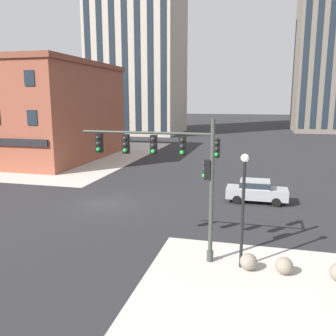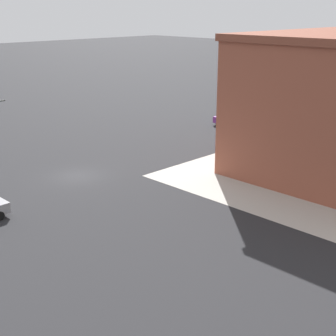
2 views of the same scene
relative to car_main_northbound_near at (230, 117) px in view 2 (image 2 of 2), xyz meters
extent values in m
plane|color=#262628|center=(25.29, 3.27, -0.92)|extent=(320.00, 320.00, 0.00)
cube|color=#7A3389|center=(-0.05, 0.00, -0.22)|extent=(4.46, 1.92, 0.76)
cube|color=#7A3389|center=(0.10, 0.00, 0.46)|extent=(2.17, 1.57, 0.60)
cube|color=#232D38|center=(0.10, 0.00, 0.46)|extent=(2.26, 1.61, 0.40)
cylinder|color=black|center=(-1.45, -0.78, -0.60)|extent=(0.65, 0.24, 0.64)
cylinder|color=black|center=(-1.38, 0.89, -0.60)|extent=(0.65, 0.24, 0.64)
cylinder|color=black|center=(1.28, -0.88, -0.60)|extent=(0.65, 0.24, 0.64)
cylinder|color=black|center=(1.34, 0.79, -0.60)|extent=(0.65, 0.24, 0.64)
cylinder|color=black|center=(34.51, 7.35, -0.60)|extent=(0.64, 0.22, 0.64)
cube|color=red|center=(7.51, 7.02, -0.22)|extent=(4.53, 2.13, 0.76)
cube|color=red|center=(7.36, 7.00, 0.46)|extent=(2.23, 1.67, 0.60)
cube|color=#232D38|center=(7.36, 7.00, 0.46)|extent=(2.32, 1.71, 0.40)
cylinder|color=black|center=(8.80, 7.97, -0.60)|extent=(0.66, 0.27, 0.64)
cylinder|color=black|center=(8.94, 6.30, -0.60)|extent=(0.66, 0.27, 0.64)
cylinder|color=black|center=(6.08, 7.73, -0.60)|extent=(0.66, 0.27, 0.64)
cylinder|color=black|center=(6.23, 6.07, -0.60)|extent=(0.66, 0.27, 0.64)
cube|color=black|center=(5.68, 11.15, 2.30)|extent=(20.15, 0.24, 0.70)
cube|color=#1E2833|center=(-2.80, 11.23, 4.76)|extent=(1.10, 0.08, 1.50)
cube|color=#1E2833|center=(1.44, 11.23, 4.76)|extent=(1.10, 0.08, 1.50)
cube|color=#1E2833|center=(5.68, 11.23, 4.76)|extent=(1.10, 0.08, 1.50)
cube|color=#1E2833|center=(9.93, 11.23, 4.76)|extent=(1.10, 0.08, 1.50)
cube|color=#1E2833|center=(14.17, 11.23, 4.76)|extent=(1.10, 0.08, 1.50)
cube|color=#1E2833|center=(-2.80, 11.23, 8.55)|extent=(1.10, 0.08, 1.50)
cube|color=#1E2833|center=(1.44, 11.23, 8.55)|extent=(1.10, 0.08, 1.50)
cube|color=#1E2833|center=(5.68, 11.23, 8.55)|extent=(1.10, 0.08, 1.50)
cube|color=#1E2833|center=(9.93, 11.23, 8.55)|extent=(1.10, 0.08, 1.50)
cube|color=#1E2833|center=(14.17, 11.23, 8.55)|extent=(1.10, 0.08, 1.50)
camera|label=1|loc=(35.81, -19.82, 6.60)|focal=38.32mm
camera|label=2|loc=(48.17, 37.56, 13.06)|focal=52.56mm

